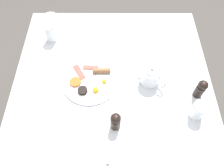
# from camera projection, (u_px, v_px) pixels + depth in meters

# --- Properties ---
(ground_plane) EXTENTS (8.00, 8.00, 0.00)m
(ground_plane) POSITION_uv_depth(u_px,v_px,m) (112.00, 134.00, 1.81)
(ground_plane) COLOR #4C4742
(table) EXTENTS (1.06, 1.14, 0.77)m
(table) POSITION_uv_depth(u_px,v_px,m) (112.00, 92.00, 1.21)
(table) COLOR silver
(table) RESTS_ON ground_plane
(breakfast_plate) EXTENTS (0.30, 0.30, 0.04)m
(breakfast_plate) POSITION_uv_depth(u_px,v_px,m) (90.00, 80.00, 1.16)
(breakfast_plate) COLOR white
(breakfast_plate) RESTS_ON table
(teapot_near) EXTENTS (0.10, 0.18, 0.13)m
(teapot_near) POSITION_uv_depth(u_px,v_px,m) (108.00, 166.00, 0.89)
(teapot_near) COLOR white
(teapot_near) RESTS_ON table
(teapot_far) EXTENTS (0.15, 0.14, 0.13)m
(teapot_far) POSITION_uv_depth(u_px,v_px,m) (151.00, 76.00, 1.13)
(teapot_far) COLOR white
(teapot_far) RESTS_ON table
(teacup_with_saucer_left) EXTENTS (0.13, 0.13, 0.06)m
(teacup_with_saucer_left) POSITION_uv_depth(u_px,v_px,m) (189.00, 168.00, 0.91)
(teacup_with_saucer_left) COLOR white
(teacup_with_saucer_left) RESTS_ON table
(teacup_with_saucer_right) EXTENTS (0.13, 0.13, 0.06)m
(teacup_with_saucer_right) POSITION_uv_depth(u_px,v_px,m) (51.00, 21.00, 1.38)
(teacup_with_saucer_right) COLOR white
(teacup_with_saucer_right) RESTS_ON table
(water_glass_tall) EXTENTS (0.07, 0.07, 0.10)m
(water_glass_tall) POSITION_uv_depth(u_px,v_px,m) (198.00, 110.00, 1.03)
(water_glass_tall) COLOR white
(water_glass_tall) RESTS_ON table
(water_glass_short) EXTENTS (0.07, 0.07, 0.11)m
(water_glass_short) POSITION_uv_depth(u_px,v_px,m) (50.00, 33.00, 1.29)
(water_glass_short) COLOR white
(water_glass_short) RESTS_ON table
(pepper_grinder) EXTENTS (0.05, 0.05, 0.12)m
(pepper_grinder) POSITION_uv_depth(u_px,v_px,m) (115.00, 121.00, 0.99)
(pepper_grinder) COLOR black
(pepper_grinder) RESTS_ON table
(salt_grinder) EXTENTS (0.05, 0.05, 0.12)m
(salt_grinder) POSITION_uv_depth(u_px,v_px,m) (200.00, 89.00, 1.08)
(salt_grinder) COLOR black
(salt_grinder) RESTS_ON table
(fork_by_plate) EXTENTS (0.14, 0.11, 0.00)m
(fork_by_plate) POSITION_uv_depth(u_px,v_px,m) (176.00, 54.00, 1.27)
(fork_by_plate) COLOR silver
(fork_by_plate) RESTS_ON table
(knife_by_plate) EXTENTS (0.19, 0.06, 0.00)m
(knife_by_plate) POSITION_uv_depth(u_px,v_px,m) (82.00, 43.00, 1.31)
(knife_by_plate) COLOR silver
(knife_by_plate) RESTS_ON table
(spoon_for_tea) EXTENTS (0.12, 0.10, 0.00)m
(spoon_for_tea) POSITION_uv_depth(u_px,v_px,m) (47.00, 103.00, 1.10)
(spoon_for_tea) COLOR silver
(spoon_for_tea) RESTS_ON table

